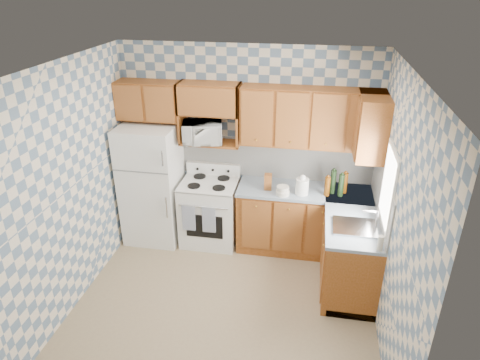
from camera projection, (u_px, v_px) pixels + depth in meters
name	position (u px, v px, depth m)	size (l,w,h in m)	color
floor	(224.00, 304.00, 4.98)	(3.40, 3.40, 0.00)	#866F54
back_wall	(247.00, 146.00, 5.81)	(3.40, 0.02, 2.70)	slate
right_wall	(395.00, 217.00, 4.12)	(0.02, 3.20, 2.70)	slate
backsplash_back	(276.00, 159.00, 5.80)	(2.60, 0.01, 0.56)	silver
backsplash_right	(381.00, 193.00, 4.90)	(0.01, 1.60, 0.56)	silver
refrigerator	(152.00, 184.00, 5.92)	(0.75, 0.70, 1.68)	white
stove_body	(210.00, 212.00, 5.98)	(0.76, 0.65, 0.90)	white
cooktop	(209.00, 183.00, 5.79)	(0.76, 0.65, 0.03)	silver
backguard	(214.00, 169.00, 5.99)	(0.76, 0.08, 0.17)	white
dish_towel_left	(189.00, 218.00, 5.67)	(0.18, 0.03, 0.37)	navy
dish_towel_right	(209.00, 220.00, 5.63)	(0.18, 0.03, 0.37)	navy
base_cabinets_back	(303.00, 221.00, 5.81)	(1.75, 0.60, 0.88)	#68340C
base_cabinets_right	(348.00, 246.00, 5.27)	(0.60, 1.60, 0.88)	#68340C
countertop_back	(305.00, 191.00, 5.60)	(1.77, 0.63, 0.04)	slate
countertop_right	(352.00, 213.00, 5.07)	(0.63, 1.60, 0.04)	slate
upper_cabinets_back	(311.00, 118.00, 5.31)	(1.75, 0.33, 0.74)	#68340C
upper_cabinets_fridge	(149.00, 100.00, 5.59)	(0.82, 0.33, 0.50)	#68340C
upper_cabinets_right	(371.00, 126.00, 5.03)	(0.33, 0.70, 0.74)	#68340C
microwave_shelf	(211.00, 143.00, 5.70)	(0.80, 0.33, 0.03)	#68340C
microwave	(202.00, 132.00, 5.59)	(0.51, 0.35, 0.28)	white
sink	(355.00, 227.00, 4.75)	(0.48, 0.40, 0.03)	#B7B7BC
window	(388.00, 187.00, 4.48)	(0.02, 0.66, 0.86)	white
bottle_0	(333.00, 182.00, 5.43)	(0.07, 0.07, 0.32)	black
bottle_1	(341.00, 185.00, 5.37)	(0.07, 0.07, 0.30)	black
bottle_2	(345.00, 183.00, 5.45)	(0.07, 0.07, 0.28)	#5A2D08
bottle_3	(327.00, 186.00, 5.39)	(0.07, 0.07, 0.26)	#5A2D08
knife_block	(268.00, 182.00, 5.55)	(0.10, 0.10, 0.21)	brown
electric_kettle	(302.00, 187.00, 5.43)	(0.17, 0.17, 0.21)	white
food_containers	(283.00, 191.00, 5.43)	(0.18, 0.18, 0.12)	beige
soap_bottle	(380.00, 243.00, 4.33)	(0.06, 0.06, 0.17)	beige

